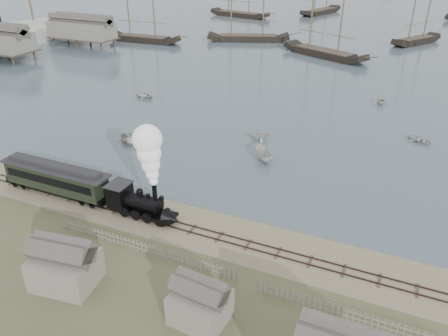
% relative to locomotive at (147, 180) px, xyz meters
% --- Properties ---
extents(ground, '(600.00, 600.00, 0.00)m').
position_rel_locomotive_xyz_m(ground, '(8.85, 2.00, -4.59)').
color(ground, tan).
rests_on(ground, ground).
extents(harbor_water, '(600.00, 336.00, 0.06)m').
position_rel_locomotive_xyz_m(harbor_water, '(8.85, 172.00, -4.56)').
color(harbor_water, '#485C67').
rests_on(harbor_water, ground).
extents(rail_track, '(120.00, 1.80, 0.16)m').
position_rel_locomotive_xyz_m(rail_track, '(8.85, 0.00, -4.55)').
color(rail_track, '#36261D').
rests_on(rail_track, ground).
extents(picket_fence_west, '(19.00, 0.10, 1.20)m').
position_rel_locomotive_xyz_m(picket_fence_west, '(2.35, -5.00, -4.59)').
color(picket_fence_west, gray).
rests_on(picket_fence_west, ground).
extents(picket_fence_east, '(15.00, 0.10, 1.20)m').
position_rel_locomotive_xyz_m(picket_fence_east, '(21.35, -5.50, -4.59)').
color(picket_fence_east, gray).
rests_on(picket_fence_east, ground).
extents(shed_left, '(5.00, 4.00, 4.10)m').
position_rel_locomotive_xyz_m(shed_left, '(-1.15, -11.00, -4.59)').
color(shed_left, gray).
rests_on(shed_left, ground).
extents(shed_mid, '(4.00, 3.50, 3.60)m').
position_rel_locomotive_xyz_m(shed_mid, '(10.85, -10.00, -4.59)').
color(shed_mid, gray).
rests_on(shed_mid, ground).
extents(western_wharf, '(36.00, 56.00, 8.00)m').
position_rel_locomotive_xyz_m(western_wharf, '(-67.15, 42.00, -0.53)').
color(western_wharf, gray).
rests_on(western_wharf, harbor_water).
extents(locomotive, '(7.99, 2.98, 9.97)m').
position_rel_locomotive_xyz_m(locomotive, '(0.00, 0.00, 0.00)').
color(locomotive, black).
rests_on(locomotive, ground).
extents(passenger_coach, '(13.72, 2.65, 3.33)m').
position_rel_locomotive_xyz_m(passenger_coach, '(-12.21, 0.00, -2.48)').
color(passenger_coach, black).
rests_on(passenger_coach, ground).
extents(beached_dinghy, '(3.83, 4.49, 0.79)m').
position_rel_locomotive_xyz_m(beached_dinghy, '(-6.39, 1.97, -4.19)').
color(beached_dinghy, silver).
rests_on(beached_dinghy, ground).
extents(rowboat_0, '(5.24, 5.43, 0.92)m').
position_rel_locomotive_xyz_m(rowboat_0, '(-13.21, 15.15, -4.07)').
color(rowboat_0, silver).
rests_on(rowboat_0, harbor_water).
extents(rowboat_1, '(3.79, 3.95, 1.61)m').
position_rel_locomotive_xyz_m(rowboat_1, '(3.39, 23.64, -3.73)').
color(rowboat_1, silver).
rests_on(rowboat_1, harbor_water).
extents(rowboat_2, '(4.23, 3.81, 1.61)m').
position_rel_locomotive_xyz_m(rowboat_2, '(6.19, 17.35, -3.73)').
color(rowboat_2, silver).
rests_on(rowboat_2, harbor_water).
extents(rowboat_3, '(3.49, 3.98, 0.69)m').
position_rel_locomotive_xyz_m(rowboat_3, '(24.72, 32.17, -4.19)').
color(rowboat_3, silver).
rests_on(rowboat_3, harbor_water).
extents(rowboat_6, '(3.88, 4.61, 0.82)m').
position_rel_locomotive_xyz_m(rowboat_6, '(-22.55, 32.95, -4.12)').
color(rowboat_6, silver).
rests_on(rowboat_6, harbor_water).
extents(rowboat_7, '(3.67, 3.42, 1.57)m').
position_rel_locomotive_xyz_m(rowboat_7, '(17.69, 46.66, -3.74)').
color(rowboat_7, silver).
rests_on(rowboat_7, harbor_water).
extents(schooner_0, '(21.36, 5.79, 20.00)m').
position_rel_locomotive_xyz_m(schooner_0, '(-49.63, 74.69, 5.47)').
color(schooner_0, black).
rests_on(schooner_0, harbor_water).
extents(schooner_1, '(23.64, 13.14, 20.00)m').
position_rel_locomotive_xyz_m(schooner_1, '(-23.24, 87.93, 5.47)').
color(schooner_1, black).
rests_on(schooner_1, harbor_water).
extents(schooner_2, '(22.99, 14.78, 20.00)m').
position_rel_locomotive_xyz_m(schooner_2, '(0.73, 77.88, 5.47)').
color(schooner_2, black).
rests_on(schooner_2, harbor_water).
extents(schooner_3, '(12.88, 17.58, 20.00)m').
position_rel_locomotive_xyz_m(schooner_3, '(20.73, 103.36, 5.47)').
color(schooner_3, black).
rests_on(schooner_3, harbor_water).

